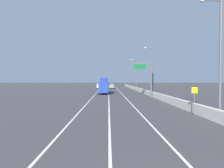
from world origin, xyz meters
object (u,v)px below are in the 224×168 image
(overhead_sign_gantry, at_px, (148,75))
(speed_advisory_sign, at_px, (194,99))
(car_silver_3, at_px, (99,85))
(box_truck, at_px, (104,86))
(car_white_0, at_px, (99,86))
(car_blue_2, at_px, (105,86))
(lamp_post_right_near, at_px, (218,51))
(car_yellow_1, at_px, (104,88))
(car_gray_4, at_px, (112,86))
(lamp_post_right_third, at_px, (136,72))
(lamp_post_right_second, at_px, (152,68))

(overhead_sign_gantry, height_order, speed_advisory_sign, overhead_sign_gantry)
(car_silver_3, bearing_deg, box_truck, -85.13)
(car_white_0, distance_m, car_blue_2, 5.80)
(lamp_post_right_near, xyz_separation_m, car_white_0, (-14.57, 61.09, -5.52))
(box_truck, bearing_deg, overhead_sign_gantry, -45.86)
(car_yellow_1, xyz_separation_m, car_blue_2, (0.10, 10.56, 0.10))
(speed_advisory_sign, relative_size, car_silver_3, 0.71)
(car_silver_3, distance_m, car_gray_4, 11.15)
(lamp_post_right_third, xyz_separation_m, car_silver_3, (-14.61, 18.02, -5.49))
(speed_advisory_sign, distance_m, car_gray_4, 57.79)
(speed_advisory_sign, height_order, car_white_0, speed_advisory_sign)
(car_yellow_1, bearing_deg, car_gray_4, 77.52)
(car_gray_4, bearing_deg, box_truck, -95.37)
(speed_advisory_sign, bearing_deg, car_gray_4, 97.55)
(speed_advisory_sign, bearing_deg, overhead_sign_gantry, 91.27)
(speed_advisory_sign, xyz_separation_m, lamp_post_right_second, (1.32, 23.62, 4.74))
(lamp_post_right_near, height_order, box_truck, lamp_post_right_near)
(lamp_post_right_third, relative_size, car_blue_2, 2.80)
(lamp_post_right_second, distance_m, lamp_post_right_third, 25.22)
(overhead_sign_gantry, relative_size, lamp_post_right_third, 0.65)
(car_yellow_1, height_order, car_blue_2, car_blue_2)
(overhead_sign_gantry, bearing_deg, lamp_post_right_second, 64.15)
(lamp_post_right_near, height_order, car_gray_4, lamp_post_right_near)
(lamp_post_right_third, relative_size, car_gray_4, 2.83)
(speed_advisory_sign, relative_size, car_gray_4, 0.74)
(car_white_0, bearing_deg, box_truck, -84.25)
(speed_advisory_sign, xyz_separation_m, box_truck, (-10.16, 29.99, 0.23))
(car_blue_2, xyz_separation_m, box_truck, (0.33, -24.33, 0.94))
(speed_advisory_sign, xyz_separation_m, car_blue_2, (-10.48, 54.32, -0.71))
(car_yellow_1, height_order, car_silver_3, car_silver_3)
(overhead_sign_gantry, bearing_deg, speed_advisory_sign, -88.73)
(lamp_post_right_second, xyz_separation_m, car_gray_4, (-8.91, 33.67, -5.45))
(car_white_0, bearing_deg, lamp_post_right_third, -36.44)
(lamp_post_right_near, xyz_separation_m, car_gray_4, (-9.03, 58.88, -5.45))
(car_blue_2, height_order, car_gray_4, car_gray_4)
(car_silver_3, height_order, box_truck, box_truck)
(lamp_post_right_third, bearing_deg, car_silver_3, 129.02)
(overhead_sign_gantry, height_order, car_silver_3, overhead_sign_gantry)
(lamp_post_right_second, bearing_deg, box_truck, 150.94)
(car_blue_2, height_order, car_silver_3, car_blue_2)
(speed_advisory_sign, distance_m, lamp_post_right_third, 49.08)
(overhead_sign_gantry, relative_size, car_silver_3, 1.77)
(lamp_post_right_near, height_order, car_white_0, lamp_post_right_near)
(car_gray_4, bearing_deg, lamp_post_right_near, -81.28)
(overhead_sign_gantry, height_order, car_yellow_1, overhead_sign_gantry)
(car_blue_2, bearing_deg, lamp_post_right_second, -68.98)
(speed_advisory_sign, height_order, car_yellow_1, speed_advisory_sign)
(car_silver_3, bearing_deg, lamp_post_right_second, -71.32)
(lamp_post_right_second, relative_size, car_yellow_1, 2.84)
(lamp_post_right_near, height_order, car_silver_3, lamp_post_right_near)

